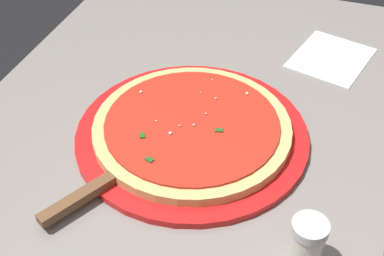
# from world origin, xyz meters

# --- Properties ---
(restaurant_table) EXTENTS (1.03, 0.69, 0.76)m
(restaurant_table) POSITION_xyz_m (0.00, 0.00, 0.60)
(restaurant_table) COLOR black
(restaurant_table) RESTS_ON ground_plane
(serving_plate) EXTENTS (0.37, 0.37, 0.01)m
(serving_plate) POSITION_xyz_m (0.04, 0.04, 0.76)
(serving_plate) COLOR red
(serving_plate) RESTS_ON restaurant_table
(pizza) EXTENTS (0.32, 0.32, 0.02)m
(pizza) POSITION_xyz_m (0.04, 0.04, 0.78)
(pizza) COLOR #DBB26B
(pizza) RESTS_ON serving_plate
(pizza_server) EXTENTS (0.21, 0.14, 0.01)m
(pizza_server) POSITION_xyz_m (0.19, -0.04, 0.77)
(pizza_server) COLOR silver
(pizza_server) RESTS_ON serving_plate
(napkin_folded_right) EXTENTS (0.19, 0.17, 0.00)m
(napkin_folded_right) POSITION_xyz_m (-0.27, 0.22, 0.76)
(napkin_folded_right) COLOR white
(napkin_folded_right) RESTS_ON restaurant_table
(parmesan_shaker) EXTENTS (0.05, 0.05, 0.07)m
(parmesan_shaker) POSITION_xyz_m (0.22, 0.25, 0.79)
(parmesan_shaker) COLOR silver
(parmesan_shaker) RESTS_ON restaurant_table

